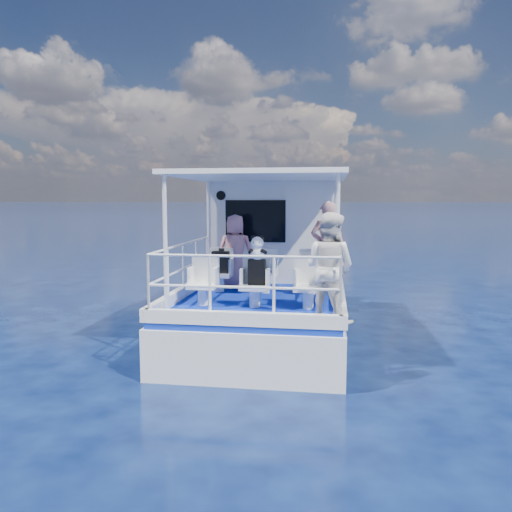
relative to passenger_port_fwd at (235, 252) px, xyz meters
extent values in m
plane|color=black|center=(0.66, -0.63, -1.66)|extent=(2000.00, 2000.00, 0.00)
cube|color=white|center=(0.66, 0.37, -1.66)|extent=(3.00, 7.00, 1.60)
cube|color=#0B239C|center=(0.66, 0.37, -0.81)|extent=(2.90, 6.90, 0.10)
cube|color=white|center=(0.66, 1.67, 0.34)|extent=(2.85, 2.00, 2.20)
cube|color=white|center=(0.66, -0.83, 1.48)|extent=(3.00, 3.20, 0.08)
cylinder|color=white|center=(-0.69, -2.33, 0.34)|extent=(0.07, 0.07, 2.20)
cylinder|color=white|center=(2.01, -2.33, 0.34)|extent=(0.07, 0.07, 2.20)
cylinder|color=white|center=(-0.69, 0.57, 0.34)|extent=(0.07, 0.07, 2.20)
cylinder|color=white|center=(2.01, 0.57, 0.34)|extent=(0.07, 0.07, 2.20)
cube|color=white|center=(-0.24, -0.43, -0.57)|extent=(0.48, 0.46, 0.38)
cube|color=white|center=(0.66, -0.43, -0.57)|extent=(0.48, 0.46, 0.38)
cube|color=white|center=(1.56, -0.43, -0.57)|extent=(0.48, 0.46, 0.38)
cube|color=white|center=(-0.24, -1.73, -0.57)|extent=(0.48, 0.46, 0.38)
cube|color=white|center=(0.66, -1.73, -0.57)|extent=(0.48, 0.46, 0.38)
cube|color=white|center=(1.56, -1.73, -0.57)|extent=(0.48, 0.46, 0.38)
imported|color=#C37E86|center=(0.00, 0.00, 0.00)|extent=(0.60, 0.46, 1.51)
imported|color=tan|center=(1.86, -0.44, 0.13)|extent=(0.67, 0.46, 1.78)
imported|color=white|center=(1.91, -2.63, 0.06)|extent=(0.99, 0.93, 1.62)
cube|color=black|center=(-0.20, -0.49, -0.16)|extent=(0.32, 0.18, 0.43)
cube|color=black|center=(0.70, -1.75, -0.16)|extent=(0.29, 0.16, 0.43)
cube|color=black|center=(-0.18, -0.48, 0.08)|extent=(0.10, 0.06, 0.06)
camera|label=1|loc=(1.92, -9.94, 1.03)|focal=35.00mm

